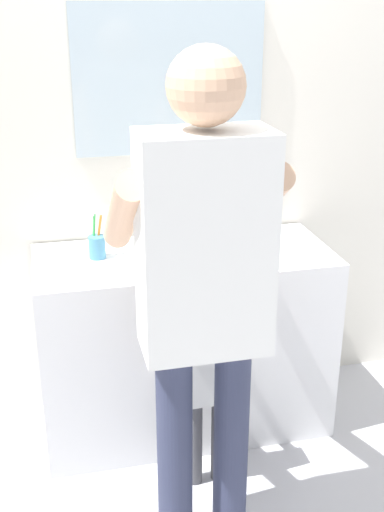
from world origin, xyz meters
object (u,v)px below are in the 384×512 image
(toothbrush_cup, at_px, (97,246))
(adult_parent, at_px, (203,276))
(child_toddler, at_px, (207,372))
(soap_bottle, at_px, (261,230))

(toothbrush_cup, bearing_deg, adult_parent, -69.95)
(child_toddler, bearing_deg, adult_parent, -107.51)
(adult_parent, bearing_deg, toothbrush_cup, 110.05)
(toothbrush_cup, distance_m, adult_parent, 0.79)
(toothbrush_cup, distance_m, soap_bottle, 0.71)
(toothbrush_cup, xyz_separation_m, soap_bottle, (0.71, -0.00, 0.01))
(child_toddler, xyz_separation_m, adult_parent, (-0.09, -0.29, 0.54))
(toothbrush_cup, distance_m, child_toddler, 0.69)
(adult_parent, bearing_deg, child_toddler, 72.49)
(adult_parent, bearing_deg, soap_bottle, 58.75)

